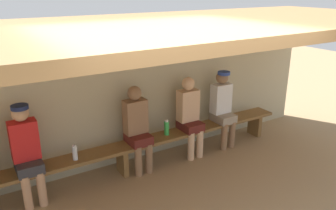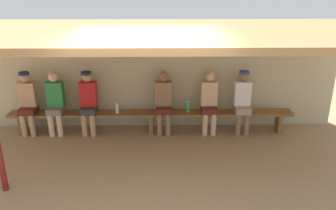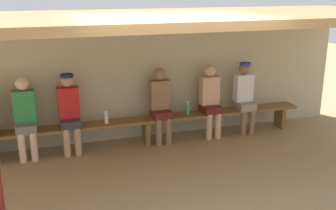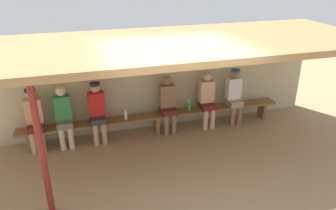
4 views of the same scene
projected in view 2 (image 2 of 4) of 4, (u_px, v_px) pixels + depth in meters
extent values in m
plane|color=#9E7F59|center=(149.00, 170.00, 6.18)|extent=(24.00, 24.00, 0.00)
cube|color=#B7AD8C|center=(151.00, 77.00, 7.64)|extent=(8.00, 0.20, 2.20)
cube|color=#9E7547|center=(147.00, 34.00, 6.01)|extent=(8.00, 2.80, 0.12)
cube|color=brown|center=(151.00, 113.00, 7.47)|extent=(6.00, 0.36, 0.05)
cube|color=brown|center=(22.00, 124.00, 7.51)|extent=(0.08, 0.29, 0.41)
cube|color=brown|center=(151.00, 123.00, 7.55)|extent=(0.08, 0.29, 0.41)
cube|color=brown|center=(278.00, 122.00, 7.59)|extent=(0.08, 0.29, 0.41)
cube|color=gray|center=(242.00, 109.00, 7.44)|extent=(0.32, 0.40, 0.14)
cylinder|color=#8C6647|center=(238.00, 125.00, 7.40)|extent=(0.11, 0.11, 0.48)
cylinder|color=#8C6647|center=(247.00, 124.00, 7.40)|extent=(0.11, 0.11, 0.48)
cube|color=white|center=(242.00, 93.00, 7.39)|extent=(0.34, 0.20, 0.52)
sphere|color=#8C6647|center=(244.00, 76.00, 7.26)|extent=(0.21, 0.21, 0.21)
cylinder|color=#2D47A5|center=(244.00, 72.00, 7.19)|extent=(0.21, 0.21, 0.05)
cube|color=#333338|center=(89.00, 110.00, 7.40)|extent=(0.32, 0.40, 0.14)
cylinder|color=tan|center=(84.00, 125.00, 7.35)|extent=(0.11, 0.11, 0.48)
cylinder|color=tan|center=(93.00, 125.00, 7.35)|extent=(0.11, 0.11, 0.48)
cube|color=red|center=(88.00, 94.00, 7.35)|extent=(0.34, 0.20, 0.52)
sphere|color=tan|center=(87.00, 77.00, 7.22)|extent=(0.21, 0.21, 0.21)
cylinder|color=#19234C|center=(86.00, 73.00, 7.15)|extent=(0.21, 0.21, 0.05)
cube|color=#591E19|center=(29.00, 110.00, 7.38)|extent=(0.32, 0.40, 0.14)
cylinder|color=tan|center=(24.00, 126.00, 7.34)|extent=(0.11, 0.11, 0.48)
cylinder|color=tan|center=(32.00, 126.00, 7.34)|extent=(0.11, 0.11, 0.48)
cube|color=tan|center=(28.00, 94.00, 7.33)|extent=(0.34, 0.20, 0.52)
sphere|color=tan|center=(25.00, 77.00, 7.20)|extent=(0.21, 0.21, 0.21)
cylinder|color=#19234C|center=(24.00, 73.00, 7.13)|extent=(0.21, 0.21, 0.05)
cube|color=#591E19|center=(164.00, 109.00, 7.42)|extent=(0.32, 0.40, 0.14)
cylinder|color=#8C6647|center=(159.00, 125.00, 7.37)|extent=(0.11, 0.11, 0.48)
cylinder|color=#8C6647|center=(168.00, 125.00, 7.38)|extent=(0.11, 0.11, 0.48)
cube|color=#8C6647|center=(164.00, 93.00, 7.37)|extent=(0.34, 0.20, 0.52)
sphere|color=#8C6647|center=(163.00, 76.00, 7.24)|extent=(0.21, 0.21, 0.21)
cube|color=#591E19|center=(209.00, 109.00, 7.43)|extent=(0.32, 0.40, 0.14)
cylinder|color=#DBAD84|center=(205.00, 125.00, 7.39)|extent=(0.11, 0.11, 0.48)
cylinder|color=#DBAD84|center=(214.00, 125.00, 7.39)|extent=(0.11, 0.11, 0.48)
cube|color=#DBAD84|center=(209.00, 93.00, 7.38)|extent=(0.34, 0.20, 0.52)
sphere|color=#DBAD84|center=(210.00, 76.00, 7.25)|extent=(0.21, 0.21, 0.21)
cube|color=slate|center=(56.00, 110.00, 7.39)|extent=(0.32, 0.40, 0.14)
cylinder|color=beige|center=(51.00, 126.00, 7.34)|extent=(0.11, 0.11, 0.48)
cylinder|color=beige|center=(60.00, 126.00, 7.35)|extent=(0.11, 0.11, 0.48)
cube|color=#2D8442|center=(55.00, 94.00, 7.34)|extent=(0.34, 0.20, 0.52)
sphere|color=beige|center=(53.00, 77.00, 7.21)|extent=(0.21, 0.21, 0.21)
cylinder|color=silver|center=(117.00, 109.00, 7.37)|extent=(0.07, 0.07, 0.20)
cylinder|color=white|center=(117.00, 104.00, 7.33)|extent=(0.05, 0.05, 0.02)
cylinder|color=green|center=(188.00, 107.00, 7.44)|extent=(0.08, 0.08, 0.22)
cylinder|color=white|center=(188.00, 101.00, 7.39)|extent=(0.05, 0.05, 0.02)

